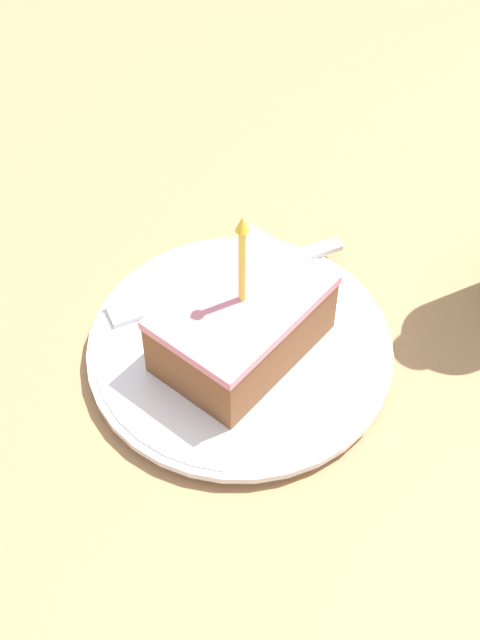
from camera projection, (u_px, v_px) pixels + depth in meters
The scene contains 4 objects.
ground_plane at pixel (227, 374), 0.69m from camera, with size 2.40×2.40×0.04m.
plate at pixel (240, 349), 0.67m from camera, with size 0.23×0.23×0.01m.
cake_slice at pixel (242, 324), 0.64m from camera, with size 0.08×0.12×0.13m.
fork at pixel (212, 284), 0.70m from camera, with size 0.11×0.19×0.00m.
Camera 1 is at (-0.27, 0.31, 0.54)m, focal length 50.00 mm.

